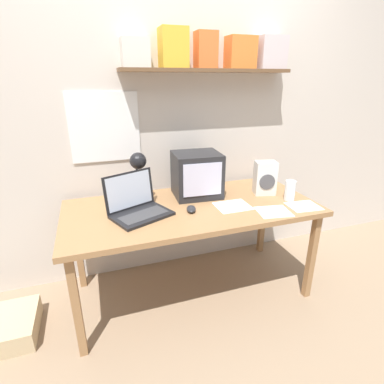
{
  "coord_description": "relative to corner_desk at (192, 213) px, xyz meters",
  "views": [
    {
      "loc": [
        -0.61,
        -1.78,
        1.52
      ],
      "look_at": [
        0.0,
        0.0,
        0.8
      ],
      "focal_mm": 28.0,
      "sensor_mm": 36.0,
      "label": 1
    }
  ],
  "objects": [
    {
      "name": "desk_lamp",
      "position": [
        -0.32,
        0.2,
        0.3
      ],
      "size": [
        0.13,
        0.19,
        0.35
      ],
      "rotation": [
        0.0,
        0.0,
        0.04
      ],
      "color": "black",
      "rests_on": "corner_desk"
    },
    {
      "name": "ground_plane",
      "position": [
        0.0,
        0.0,
        -0.65
      ],
      "size": [
        12.0,
        12.0,
        0.0
      ],
      "primitive_type": "plane",
      "color": "#947A60"
    },
    {
      "name": "loose_paper_near_monitor",
      "position": [
        0.26,
        -0.1,
        0.06
      ],
      "size": [
        0.23,
        0.2,
        0.0
      ],
      "rotation": [
        0.0,
        0.0,
        0.0
      ],
      "color": "white",
      "rests_on": "corner_desk"
    },
    {
      "name": "floor_cushion",
      "position": [
        -1.24,
        -0.04,
        -0.58
      ],
      "size": [
        0.37,
        0.37,
        0.13
      ],
      "color": "tan",
      "rests_on": "ground_plane"
    },
    {
      "name": "printed_handout",
      "position": [
        0.47,
        -0.27,
        0.06
      ],
      "size": [
        0.24,
        0.21,
        0.0
      ],
      "rotation": [
        0.0,
        0.0,
        -0.17
      ],
      "color": "white",
      "rests_on": "corner_desk"
    },
    {
      "name": "corner_desk",
      "position": [
        0.0,
        0.0,
        0.0
      ],
      "size": [
        1.69,
        0.78,
        0.7
      ],
      "color": "#9C7046",
      "rests_on": "ground_plane"
    },
    {
      "name": "crt_monitor",
      "position": [
        0.1,
        0.18,
        0.21
      ],
      "size": [
        0.35,
        0.32,
        0.32
      ],
      "rotation": [
        0.0,
        0.0,
        -0.07
      ],
      "color": "#232326",
      "rests_on": "corner_desk"
    },
    {
      "name": "space_heater",
      "position": [
        0.59,
        0.04,
        0.18
      ],
      "size": [
        0.18,
        0.15,
        0.25
      ],
      "rotation": [
        0.0,
        0.0,
        -0.26
      ],
      "color": "silver",
      "rests_on": "corner_desk"
    },
    {
      "name": "loose_paper_near_laptop",
      "position": [
        0.71,
        -0.26,
        0.06
      ],
      "size": [
        0.22,
        0.19,
        0.0
      ],
      "rotation": [
        0.0,
        0.0,
        -0.09
      ],
      "color": "white",
      "rests_on": "corner_desk"
    },
    {
      "name": "computer_mouse",
      "position": [
        -0.03,
        -0.08,
        0.07
      ],
      "size": [
        0.09,
        0.12,
        0.03
      ],
      "rotation": [
        0.0,
        0.0,
        -0.28
      ],
      "color": "#232326",
      "rests_on": "corner_desk"
    },
    {
      "name": "laptop",
      "position": [
        -0.38,
        -0.01,
        0.12
      ],
      "size": [
        0.43,
        0.39,
        0.26
      ],
      "rotation": [
        0.0,
        0.0,
        0.4
      ],
      "color": "black",
      "rests_on": "corner_desk"
    },
    {
      "name": "back_wall",
      "position": [
        0.01,
        0.47,
        0.66
      ],
      "size": [
        5.6,
        0.24,
        2.6
      ],
      "color": "beige",
      "rests_on": "ground_plane"
    },
    {
      "name": "juice_glass",
      "position": [
        0.69,
        -0.12,
        0.12
      ],
      "size": [
        0.07,
        0.07,
        0.14
      ],
      "color": "white",
      "rests_on": "corner_desk"
    }
  ]
}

